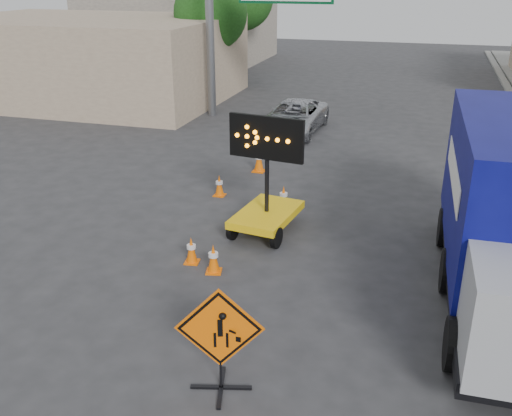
% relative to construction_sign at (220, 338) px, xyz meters
% --- Properties ---
extents(ground, '(100.00, 100.00, 0.00)m').
position_rel_construction_sign_xyz_m(ground, '(-0.28, -0.55, -0.96)').
color(ground, '#2D2D30').
rests_on(ground, ground).
extents(storefront_left_near, '(14.00, 10.00, 4.00)m').
position_rel_construction_sign_xyz_m(storefront_left_near, '(-14.28, 19.45, 1.04)').
color(storefront_left_near, tan).
rests_on(storefront_left_near, ground).
extents(storefront_left_far, '(12.00, 10.00, 4.40)m').
position_rel_construction_sign_xyz_m(storefront_left_far, '(-15.28, 33.45, 1.24)').
color(storefront_left_far, '#AA9E8D').
rests_on(storefront_left_far, ground).
extents(tree_left_near, '(3.71, 3.71, 6.03)m').
position_rel_construction_sign_xyz_m(tree_left_near, '(-8.28, 21.45, 3.20)').
color(tree_left_near, '#4C3720').
rests_on(tree_left_near, ground).
extents(construction_sign, '(1.34, 0.96, 1.83)m').
position_rel_construction_sign_xyz_m(construction_sign, '(0.00, 0.00, 0.00)').
color(construction_sign, black).
rests_on(construction_sign, ground).
extents(arrow_board, '(1.90, 2.26, 3.01)m').
position_rel_construction_sign_xyz_m(arrow_board, '(-0.92, 5.90, -0.29)').
color(arrow_board, yellow).
rests_on(arrow_board, ground).
extents(pickup_truck, '(2.30, 4.66, 1.27)m').
position_rel_construction_sign_xyz_m(pickup_truck, '(-2.50, 15.52, -0.33)').
color(pickup_truck, silver).
rests_on(pickup_truck, ground).
extents(cone_a, '(0.41, 0.41, 0.67)m').
position_rel_construction_sign_xyz_m(cone_a, '(-1.46, 3.54, -0.63)').
color(cone_a, '#FF6505').
rests_on(cone_a, ground).
extents(cone_b, '(0.36, 0.36, 0.63)m').
position_rel_construction_sign_xyz_m(cone_b, '(-2.10, 3.81, -0.65)').
color(cone_b, '#FF6505').
rests_on(cone_b, ground).
extents(cone_c, '(0.43, 0.43, 0.68)m').
position_rel_construction_sign_xyz_m(cone_c, '(-0.88, 7.49, -0.62)').
color(cone_c, '#FF6505').
rests_on(cone_c, ground).
extents(cone_d, '(0.33, 0.33, 0.64)m').
position_rel_construction_sign_xyz_m(cone_d, '(-2.94, 7.93, -0.64)').
color(cone_d, '#FF6505').
rests_on(cone_d, ground).
extents(cone_e, '(0.40, 0.40, 0.78)m').
position_rel_construction_sign_xyz_m(cone_e, '(-2.45, 10.38, -0.57)').
color(cone_e, '#FF6505').
rests_on(cone_e, ground).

